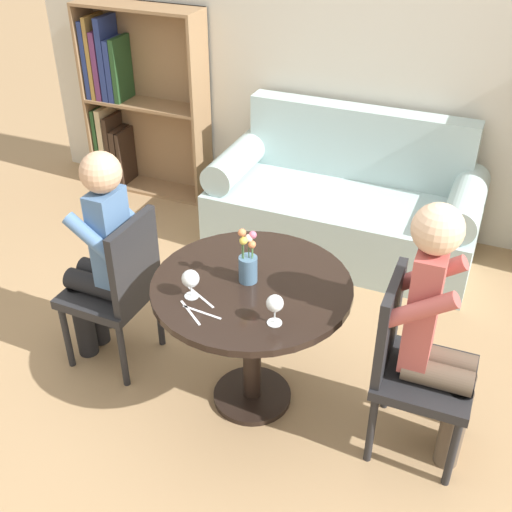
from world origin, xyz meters
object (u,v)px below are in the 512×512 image
object	(u,v)px
bookshelf_left	(131,101)
chair_right	(411,361)
wine_glass_left	(191,280)
person_left	(101,255)
couch	(344,206)
wine_glass_right	(275,304)
chair_left	(119,285)
person_right	(437,333)
flower_vase	(248,263)

from	to	relation	value
bookshelf_left	chair_right	distance (m)	3.17
bookshelf_left	wine_glass_left	world-z (taller)	bookshelf_left
chair_right	person_left	bearing A→B (deg)	89.46
person_left	couch	bearing A→B (deg)	153.70
wine_glass_left	wine_glass_right	distance (m)	0.41
wine_glass_left	couch	bearing A→B (deg)	83.42
chair_left	person_right	world-z (taller)	person_right
person_left	flower_vase	distance (m)	0.83
chair_left	wine_glass_right	xyz separation A→B (m)	(0.95, -0.24, 0.33)
bookshelf_left	wine_glass_right	size ratio (longest dim) A/B	10.19
person_right	flower_vase	distance (m)	0.87
couch	person_left	distance (m)	1.83
chair_left	wine_glass_right	size ratio (longest dim) A/B	6.37
person_left	flower_vase	size ratio (longest dim) A/B	4.43
chair_right	person_left	distance (m)	1.60
bookshelf_left	person_left	world-z (taller)	bookshelf_left
person_right	flower_vase	bearing A→B (deg)	90.10
wine_glass_left	person_right	bearing A→B (deg)	12.11
chair_right	person_right	distance (m)	0.21
couch	chair_left	world-z (taller)	couch
couch	chair_left	bearing A→B (deg)	-115.22
chair_left	person_left	size ratio (longest dim) A/B	0.73
couch	bookshelf_left	xyz separation A→B (m)	(-1.82, 0.27, 0.40)
couch	person_right	size ratio (longest dim) A/B	1.39
chair_left	wine_glass_right	world-z (taller)	chair_left
bookshelf_left	person_left	xyz separation A→B (m)	(0.98, -1.86, -0.05)
couch	wine_glass_left	world-z (taller)	couch
wine_glass_right	chair_right	bearing A→B (deg)	24.56
wine_glass_left	wine_glass_right	bearing A→B (deg)	-4.27
wine_glass_left	flower_vase	size ratio (longest dim) A/B	0.49
couch	person_left	bearing A→B (deg)	-117.87
couch	wine_glass_right	distance (m)	1.91
couch	chair_right	distance (m)	1.76
bookshelf_left	flower_vase	world-z (taller)	bookshelf_left
person_right	wine_glass_left	world-z (taller)	person_right
wine_glass_right	chair_left	bearing A→B (deg)	166.09
person_left	chair_left	bearing A→B (deg)	88.95
bookshelf_left	wine_glass_right	world-z (taller)	bookshelf_left
couch	person_left	xyz separation A→B (m)	(-0.84, -1.59, 0.34)
chair_right	wine_glass_left	bearing A→B (deg)	102.03
bookshelf_left	wine_glass_left	size ratio (longest dim) A/B	10.59
chair_right	person_left	size ratio (longest dim) A/B	0.73
chair_right	person_left	world-z (taller)	person_left
chair_left	person_left	distance (m)	0.18
chair_left	chair_right	world-z (taller)	same
flower_vase	person_right	bearing A→B (deg)	1.10
couch	wine_glass_left	distance (m)	1.88
person_right	flower_vase	world-z (taller)	person_right
person_right	wine_glass_left	distance (m)	1.08
bookshelf_left	person_right	distance (m)	3.23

